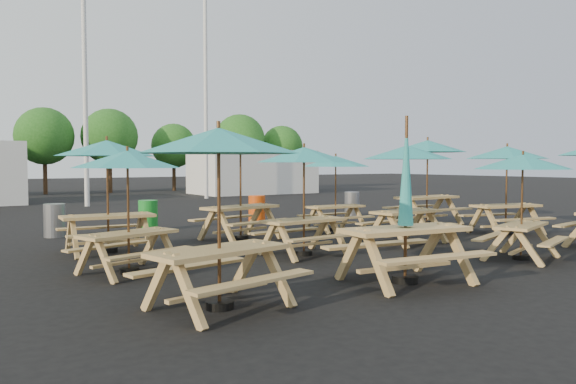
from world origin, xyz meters
TOP-DOWN VIEW (x-y plane):
  - ground at (0.00, 0.00)m, footprint 120.00×120.00m
  - picnic_unit_0 at (-4.83, -4.23)m, footprint 2.43×2.43m
  - picnic_unit_1 at (-5.07, -1.32)m, footprint 2.31×2.31m
  - picnic_unit_2 at (-4.73, 1.10)m, footprint 2.21×2.21m
  - picnic_unit_3 at (-1.73, -4.41)m, footprint 2.21×1.98m
  - picnic_unit_4 at (-1.55, -1.43)m, footprint 2.08×2.08m
  - picnic_unit_5 at (-1.50, 1.30)m, footprint 2.59×2.59m
  - picnic_unit_6 at (1.65, -4.13)m, footprint 2.31×2.31m
  - picnic_unit_7 at (1.39, -1.35)m, footprint 2.19×2.19m
  - picnic_unit_8 at (1.51, 1.42)m, footprint 1.88×1.88m
  - picnic_unit_10 at (4.76, -1.59)m, footprint 2.44×2.44m
  - picnic_unit_11 at (4.73, 1.10)m, footprint 2.28×2.28m
  - waste_bin_0 at (-5.17, 4.27)m, footprint 0.52×0.52m
  - waste_bin_1 at (-2.76, 4.25)m, footprint 0.52×0.52m
  - waste_bin_2 at (0.84, 4.54)m, footprint 0.52×0.52m
  - waste_bin_3 at (4.71, 4.55)m, footprint 0.52×0.52m
  - mast_0 at (-2.00, 14.00)m, footprint 0.20×0.20m
  - mast_1 at (4.50, 16.00)m, footprint 0.20×0.20m
  - event_tent_1 at (9.00, 19.00)m, footprint 7.00×4.00m
  - tree_3 at (-1.75, 24.72)m, footprint 3.36×3.36m
  - tree_4 at (1.90, 24.26)m, footprint 3.41×3.41m
  - tree_5 at (6.22, 24.67)m, footprint 2.94×2.94m
  - tree_6 at (10.23, 22.90)m, footprint 3.38×3.38m
  - tree_7 at (13.63, 22.92)m, footprint 2.95×2.95m

SIDE VIEW (x-z plane):
  - ground at x=0.00m, z-range 0.00..0.00m
  - waste_bin_0 at x=-5.17m, z-range 0.00..0.83m
  - waste_bin_1 at x=-2.76m, z-range 0.00..0.83m
  - waste_bin_2 at x=0.84m, z-range 0.00..0.83m
  - waste_bin_3 at x=4.71m, z-range 0.00..0.83m
  - picnic_unit_3 at x=-1.73m, z-range -0.23..2.34m
  - event_tent_1 at x=9.00m, z-range 0.00..2.60m
  - picnic_unit_6 at x=1.65m, z-range 0.74..2.77m
  - picnic_unit_8 at x=1.51m, z-range 0.75..2.81m
  - picnic_unit_1 at x=-5.07m, z-range 0.76..2.84m
  - picnic_unit_4 at x=-1.55m, z-range 0.80..2.99m
  - picnic_unit_7 at x=1.39m, z-range 0.83..3.10m
  - picnic_unit_10 at x=4.76m, z-range 0.84..3.14m
  - picnic_unit_0 at x=-4.83m, z-range 0.84..3.16m
  - picnic_unit_2 at x=-4.73m, z-range 0.85..3.19m
  - picnic_unit_5 at x=-1.50m, z-range 0.89..3.32m
  - picnic_unit_11 at x=4.73m, z-range 0.93..3.48m
  - tree_5 at x=6.22m, z-range 0.75..5.20m
  - tree_7 at x=13.63m, z-range 0.75..5.23m
  - tree_3 at x=-1.75m, z-range 0.86..5.95m
  - tree_6 at x=10.23m, z-range 0.86..5.99m
  - tree_4 at x=1.90m, z-range 0.87..6.04m
  - mast_0 at x=-2.00m, z-range 0.00..12.00m
  - mast_1 at x=4.50m, z-range 0.00..12.00m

